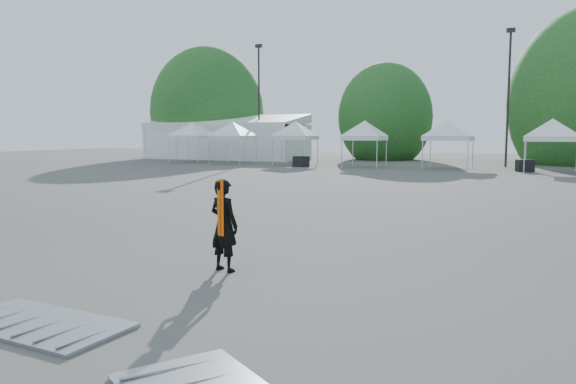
% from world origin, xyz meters
% --- Properties ---
extents(ground, '(120.00, 120.00, 0.00)m').
position_xyz_m(ground, '(0.00, 0.00, 0.00)').
color(ground, '#474442').
rests_on(ground, ground).
extents(marquee, '(15.00, 6.25, 4.23)m').
position_xyz_m(marquee, '(-22.00, 35.00, 1.97)').
color(marquee, white).
rests_on(marquee, ground).
extents(light_pole_west, '(0.60, 0.25, 10.30)m').
position_xyz_m(light_pole_west, '(-18.00, 34.00, 5.77)').
color(light_pole_west, black).
rests_on(light_pole_west, ground).
extents(light_pole_east, '(0.60, 0.25, 9.80)m').
position_xyz_m(light_pole_east, '(3.00, 32.00, 5.52)').
color(light_pole_east, black).
rests_on(light_pole_east, ground).
extents(tree_far_w, '(4.80, 4.80, 7.30)m').
position_xyz_m(tree_far_w, '(-26.00, 38.00, 4.54)').
color(tree_far_w, '#382314').
rests_on(tree_far_w, ground).
extents(tree_mid_w, '(4.16, 4.16, 6.33)m').
position_xyz_m(tree_mid_w, '(-8.00, 40.00, 3.93)').
color(tree_mid_w, '#382314').
rests_on(tree_mid_w, ground).
extents(tent_a, '(4.30, 4.30, 3.88)m').
position_xyz_m(tent_a, '(-21.55, 28.66, 3.06)').
color(tent_a, silver).
rests_on(tent_a, ground).
extents(tent_b, '(4.18, 4.18, 3.88)m').
position_xyz_m(tent_b, '(-17.27, 28.00, 3.06)').
color(tent_b, silver).
rests_on(tent_b, ground).
extents(tent_c, '(3.99, 3.99, 3.88)m').
position_xyz_m(tent_c, '(-11.88, 28.15, 3.06)').
color(tent_c, silver).
rests_on(tent_c, ground).
extents(tent_d, '(3.88, 3.88, 3.88)m').
position_xyz_m(tent_d, '(-6.22, 27.51, 3.06)').
color(tent_d, silver).
rests_on(tent_d, ground).
extents(tent_e, '(4.40, 4.40, 3.88)m').
position_xyz_m(tent_e, '(-0.48, 28.06, 3.06)').
color(tent_e, silver).
rests_on(tent_e, ground).
extents(tent_f, '(4.48, 4.48, 3.88)m').
position_xyz_m(tent_f, '(5.87, 27.02, 3.06)').
color(tent_f, silver).
rests_on(tent_f, ground).
extents(man, '(0.68, 0.53, 1.64)m').
position_xyz_m(man, '(0.26, -2.88, 0.82)').
color(man, black).
rests_on(man, ground).
extents(barrier_left, '(2.40, 1.31, 0.07)m').
position_xyz_m(barrier_left, '(-0.41, -6.34, 0.04)').
color(barrier_left, '#97999E').
rests_on(barrier_left, ground).
extents(crate_west, '(1.14, 0.98, 0.77)m').
position_xyz_m(crate_west, '(-10.58, 26.20, 0.38)').
color(crate_west, black).
rests_on(crate_west, ground).
extents(crate_mid, '(1.19, 1.05, 0.77)m').
position_xyz_m(crate_mid, '(4.40, 27.13, 0.38)').
color(crate_mid, black).
rests_on(crate_mid, ground).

